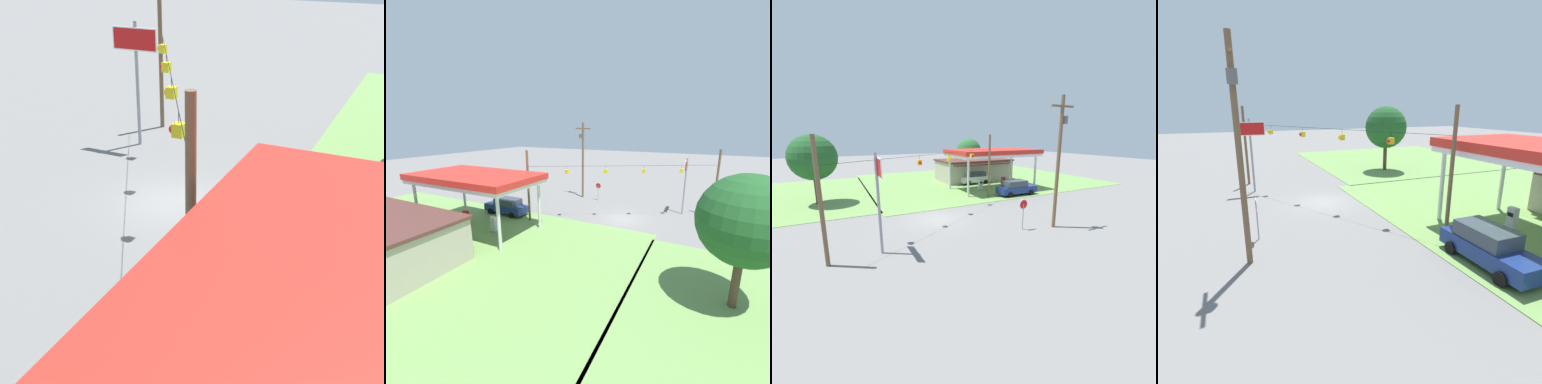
# 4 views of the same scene
# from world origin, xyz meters

# --- Properties ---
(ground_plane) EXTENTS (160.00, 160.00, 0.00)m
(ground_plane) POSITION_xyz_m (0.00, 0.00, 0.00)
(ground_plane) COLOR slate
(grass_verge_opposite_corner) EXTENTS (24.00, 24.00, 0.04)m
(grass_verge_opposite_corner) POSITION_xyz_m (-16.00, 16.00, 0.02)
(grass_verge_opposite_corner) COLOR #6B934C
(grass_verge_opposite_corner) RESTS_ON ground
(fuel_pump_near) EXTENTS (0.71, 0.56, 1.53)m
(fuel_pump_near) POSITION_xyz_m (9.91, 8.96, 0.73)
(fuel_pump_near) COLOR gray
(fuel_pump_near) RESTS_ON ground
(car_at_pumps_front) EXTENTS (5.15, 2.18, 1.89)m
(car_at_pumps_front) POSITION_xyz_m (12.41, 4.41, 0.97)
(car_at_pumps_front) COLOR navy
(car_at_pumps_front) RESTS_ON ground
(stop_sign_roadside) EXTENTS (0.80, 0.08, 2.50)m
(stop_sign_roadside) POSITION_xyz_m (5.20, -5.53, 1.81)
(stop_sign_roadside) COLOR #99999E
(stop_sign_roadside) RESTS_ON ground
(stop_sign_overhead) EXTENTS (0.22, 2.52, 6.47)m
(stop_sign_overhead) POSITION_xyz_m (-5.55, -4.74, 4.71)
(stop_sign_overhead) COLOR gray
(stop_sign_overhead) RESTS_ON ground
(utility_pole_main) EXTENTS (2.20, 0.44, 10.37)m
(utility_pole_main) POSITION_xyz_m (7.92, -6.23, 5.78)
(utility_pole_main) COLOR brown
(utility_pole_main) RESTS_ON ground
(signal_span_gantry) EXTENTS (17.68, 10.24, 7.51)m
(signal_span_gantry) POSITION_xyz_m (0.00, -0.01, 4.12)
(signal_span_gantry) COLOR brown
(signal_span_gantry) RESTS_ON ground
(tree_west_verge) EXTENTS (4.86, 4.86, 7.55)m
(tree_west_verge) POSITION_xyz_m (-9.71, 10.89, 5.10)
(tree_west_verge) COLOR #4C3828
(tree_west_verge) RESTS_ON ground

